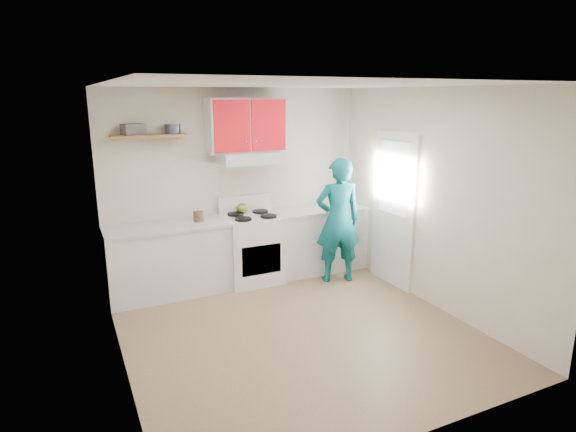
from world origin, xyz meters
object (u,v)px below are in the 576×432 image
crock (198,217)px  person (338,221)px  kettle (242,208)px  stove (253,249)px  tin (173,129)px

crock → person: size_ratio=0.09×
kettle → crock: size_ratio=1.08×
crock → person: person is taller
stove → person: 1.23m
stove → crock: bearing=177.7°
stove → tin: bearing=169.5°
stove → tin: tin is taller
stove → person: bearing=-24.5°
stove → kettle: kettle is taller
kettle → person: size_ratio=0.10×
stove → crock: (-0.73, 0.03, 0.52)m
stove → person: person is taller
tin → kettle: (0.90, 0.05, -1.11)m
kettle → tin: bearing=179.0°
stove → tin: 1.91m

